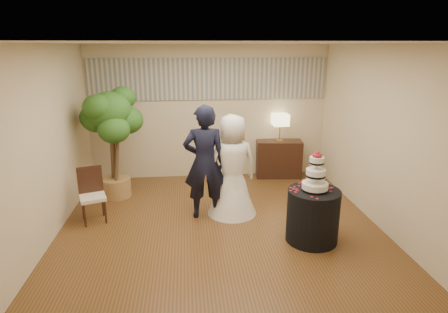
{
  "coord_description": "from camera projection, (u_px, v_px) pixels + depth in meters",
  "views": [
    {
      "loc": [
        -0.49,
        -5.33,
        2.77
      ],
      "look_at": [
        0.1,
        0.4,
        1.05
      ],
      "focal_mm": 30.0,
      "sensor_mm": 36.0,
      "label": 1
    }
  ],
  "objects": [
    {
      "name": "floor",
      "position": [
        220.0,
        227.0,
        5.92
      ],
      "size": [
        5.0,
        5.0,
        0.0
      ],
      "primitive_type": "cube",
      "color": "brown",
      "rests_on": "ground"
    },
    {
      "name": "ceiling",
      "position": [
        220.0,
        43.0,
        5.12
      ],
      "size": [
        5.0,
        5.0,
        0.0
      ],
      "primitive_type": "cube",
      "color": "white",
      "rests_on": "wall_back"
    },
    {
      "name": "wall_back",
      "position": [
        209.0,
        113.0,
        7.91
      ],
      "size": [
        5.0,
        0.06,
        2.8
      ],
      "primitive_type": "cube",
      "color": "beige",
      "rests_on": "ground"
    },
    {
      "name": "wall_front",
      "position": [
        247.0,
        215.0,
        3.14
      ],
      "size": [
        5.0,
        0.06,
        2.8
      ],
      "primitive_type": "cube",
      "color": "beige",
      "rests_on": "ground"
    },
    {
      "name": "wall_left",
      "position": [
        44.0,
        146.0,
        5.28
      ],
      "size": [
        0.06,
        5.0,
        2.8
      ],
      "primitive_type": "cube",
      "color": "beige",
      "rests_on": "ground"
    },
    {
      "name": "wall_right",
      "position": [
        381.0,
        138.0,
        5.77
      ],
      "size": [
        0.06,
        5.0,
        2.8
      ],
      "primitive_type": "cube",
      "color": "beige",
      "rests_on": "ground"
    },
    {
      "name": "mural_border",
      "position": [
        209.0,
        79.0,
        7.69
      ],
      "size": [
        4.9,
        0.02,
        0.85
      ],
      "primitive_type": "cube",
      "color": "#9F9B90",
      "rests_on": "wall_back"
    },
    {
      "name": "groom",
      "position": [
        205.0,
        162.0,
        6.06
      ],
      "size": [
        0.7,
        0.46,
        1.89
      ],
      "primitive_type": "imported",
      "rotation": [
        0.0,
        0.0,
        3.13
      ],
      "color": "black",
      "rests_on": "floor"
    },
    {
      "name": "bride",
      "position": [
        232.0,
        165.0,
        6.2
      ],
      "size": [
        1.01,
        1.0,
        1.71
      ],
      "primitive_type": "imported",
      "rotation": [
        0.0,
        0.0,
        3.37
      ],
      "color": "white",
      "rests_on": "floor"
    },
    {
      "name": "cake_table",
      "position": [
        313.0,
        216.0,
        5.43
      ],
      "size": [
        0.93,
        0.93,
        0.79
      ],
      "primitive_type": "cylinder",
      "rotation": [
        0.0,
        0.0,
        -0.29
      ],
      "color": "black",
      "rests_on": "floor"
    },
    {
      "name": "wedding_cake",
      "position": [
        316.0,
        171.0,
        5.24
      ],
      "size": [
        0.38,
        0.38,
        0.58
      ],
      "primitive_type": null,
      "color": "white",
      "rests_on": "cake_table"
    },
    {
      "name": "console",
      "position": [
        279.0,
        159.0,
        8.12
      ],
      "size": [
        1.0,
        0.53,
        0.8
      ],
      "primitive_type": "cube",
      "rotation": [
        0.0,
        0.0,
        -0.11
      ],
      "color": "#331C12",
      "rests_on": "floor"
    },
    {
      "name": "table_lamp",
      "position": [
        280.0,
        128.0,
        7.92
      ],
      "size": [
        0.32,
        0.32,
        0.58
      ],
      "primitive_type": null,
      "color": "beige",
      "rests_on": "console"
    },
    {
      "name": "ficus_tree",
      "position": [
        112.0,
        143.0,
        6.85
      ],
      "size": [
        1.26,
        1.26,
        2.1
      ],
      "primitive_type": null,
      "rotation": [
        0.0,
        0.0,
        -1.89
      ],
      "color": "#2C5F1E",
      "rests_on": "floor"
    },
    {
      "name": "side_chair",
      "position": [
        93.0,
        196.0,
        6.01
      ],
      "size": [
        0.53,
        0.54,
        0.89
      ],
      "primitive_type": null,
      "rotation": [
        0.0,
        0.0,
        0.33
      ],
      "color": "#331C12",
      "rests_on": "floor"
    }
  ]
}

